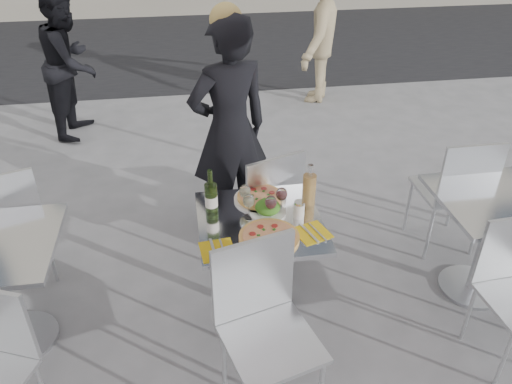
{
  "coord_description": "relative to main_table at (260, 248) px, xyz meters",
  "views": [
    {
      "loc": [
        -0.38,
        -2.33,
        2.44
      ],
      "look_at": [
        0.0,
        0.15,
        0.85
      ],
      "focal_mm": 35.0,
      "sensor_mm": 36.0,
      "label": 1
    }
  ],
  "objects": [
    {
      "name": "ground",
      "position": [
        0.0,
        0.0,
        -0.54
      ],
      "size": [
        80.0,
        80.0,
        0.0
      ],
      "primitive_type": "plane",
      "color": "#5E5E60"
    },
    {
      "name": "side_chair_rfar",
      "position": [
        1.5,
        0.44,
        0.03
      ],
      "size": [
        0.44,
        0.45,
        0.96
      ],
      "rotation": [
        0.0,
        0.0,
        3.14
      ],
      "color": "silver",
      "rests_on": "ground"
    },
    {
      "name": "wine_bottle",
      "position": [
        -0.27,
        0.11,
        0.32
      ],
      "size": [
        0.07,
        0.08,
        0.29
      ],
      "color": "#35511E",
      "rests_on": "main_table"
    },
    {
      "name": "wineglass_white_b",
      "position": [
        -0.07,
        0.15,
        0.32
      ],
      "size": [
        0.07,
        0.07,
        0.16
      ],
      "color": "white",
      "rests_on": "main_table"
    },
    {
      "name": "pedestrian_a",
      "position": [
        -1.53,
        3.07,
        0.25
      ],
      "size": [
        0.73,
        0.86,
        1.57
      ],
      "primitive_type": "imported",
      "rotation": [
        0.0,
        0.0,
        1.38
      ],
      "color": "black",
      "rests_on": "ground"
    },
    {
      "name": "pizza_near",
      "position": [
        0.02,
        -0.18,
        0.22
      ],
      "size": [
        0.34,
        0.34,
        0.02
      ],
      "color": "#E5B159",
      "rests_on": "main_table"
    },
    {
      "name": "pizza_far",
      "position": [
        0.04,
        0.21,
        0.23
      ],
      "size": [
        0.33,
        0.33,
        0.03
      ],
      "color": "white",
      "rests_on": "main_table"
    },
    {
      "name": "salad_plate",
      "position": [
        0.06,
        0.06,
        0.25
      ],
      "size": [
        0.22,
        0.22,
        0.09
      ],
      "color": "white",
      "rests_on": "main_table"
    },
    {
      "name": "napkin_left",
      "position": [
        -0.27,
        -0.24,
        0.21
      ],
      "size": [
        0.2,
        0.2,
        0.01
      ],
      "rotation": [
        0.0,
        0.0,
        0.1
      ],
      "color": "yellow",
      "rests_on": "main_table"
    },
    {
      "name": "main_table",
      "position": [
        0.0,
        0.0,
        0.0
      ],
      "size": [
        0.72,
        0.72,
        0.75
      ],
      "color": "#B7BABF",
      "rests_on": "ground"
    },
    {
      "name": "wineglass_white_a",
      "position": [
        -0.06,
        0.04,
        0.32
      ],
      "size": [
        0.07,
        0.07,
        0.16
      ],
      "color": "white",
      "rests_on": "main_table"
    },
    {
      "name": "chair_near",
      "position": [
        -0.08,
        -0.58,
        0.04
      ],
      "size": [
        0.55,
        0.56,
        0.97
      ],
      "rotation": [
        0.0,
        0.0,
        0.27
      ],
      "color": "silver",
      "rests_on": "ground"
    },
    {
      "name": "pedestrian_b",
      "position": [
        1.29,
        3.62,
        0.32
      ],
      "size": [
        1.05,
        1.28,
        1.72
      ],
      "primitive_type": "imported",
      "rotation": [
        0.0,
        0.0,
        4.27
      ],
      "color": "#9D8B65",
      "rests_on": "ground"
    },
    {
      "name": "napkin_right",
      "position": [
        0.27,
        -0.17,
        0.21
      ],
      "size": [
        0.23,
        0.23,
        0.01
      ],
      "rotation": [
        0.0,
        0.0,
        0.31
      ],
      "color": "yellow",
      "rests_on": "main_table"
    },
    {
      "name": "sugar_shaker",
      "position": [
        0.23,
        -0.0,
        0.26
      ],
      "size": [
        0.06,
        0.06,
        0.11
      ],
      "color": "white",
      "rests_on": "main_table"
    },
    {
      "name": "chair_far",
      "position": [
        0.13,
        0.49,
        0.02
      ],
      "size": [
        0.55,
        0.56,
        0.94
      ],
      "rotation": [
        0.0,
        0.0,
        3.48
      ],
      "color": "silver",
      "rests_on": "ground"
    },
    {
      "name": "street_asphalt",
      "position": [
        0.0,
        6.5,
        -0.54
      ],
      "size": [
        24.0,
        5.0,
        0.0
      ],
      "primitive_type": "cube",
      "color": "black",
      "rests_on": "ground"
    },
    {
      "name": "wineglass_red_b",
      "position": [
        0.14,
        0.08,
        0.32
      ],
      "size": [
        0.07,
        0.07,
        0.16
      ],
      "color": "white",
      "rests_on": "main_table"
    },
    {
      "name": "side_table_right",
      "position": [
        1.5,
        0.0,
        0.0
      ],
      "size": [
        0.72,
        0.72,
        0.75
      ],
      "color": "#B7BABF",
      "rests_on": "ground"
    },
    {
      "name": "wineglass_red_a",
      "position": [
        0.06,
        0.0,
        0.32
      ],
      "size": [
        0.07,
        0.07,
        0.16
      ],
      "color": "white",
      "rests_on": "main_table"
    },
    {
      "name": "woman_diner",
      "position": [
        -0.07,
        1.0,
        0.32
      ],
      "size": [
        0.73,
        0.59,
        1.72
      ],
      "primitive_type": "imported",
      "rotation": [
        0.0,
        0.0,
        3.47
      ],
      "color": "black",
      "rests_on": "ground"
    },
    {
      "name": "side_chair_lfar",
      "position": [
        -1.58,
        0.54,
        0.01
      ],
      "size": [
        0.54,
        0.55,
        0.93
      ],
      "rotation": [
        0.0,
        0.0,
        3.48
      ],
      "color": "silver",
      "rests_on": "ground"
    },
    {
      "name": "carafe",
      "position": [
        0.31,
        0.09,
        0.33
      ],
      "size": [
        0.08,
        0.08,
        0.29
      ],
      "color": "tan",
      "rests_on": "main_table"
    }
  ]
}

